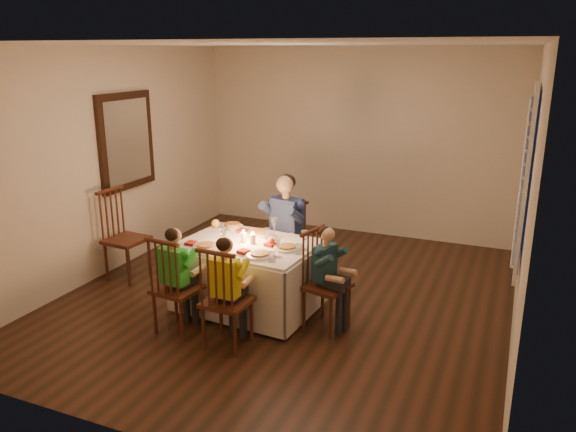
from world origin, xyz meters
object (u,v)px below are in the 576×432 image
at_px(chair_end, 326,327).
at_px(child_yellow, 228,345).
at_px(child_green, 180,330).
at_px(serving_bowl, 232,227).
at_px(chair_near_left, 180,330).
at_px(adult, 285,282).
at_px(chair_extra, 130,278).
at_px(chair_near_right, 228,345).
at_px(chair_adult, 285,282).
at_px(child_teal, 326,327).
at_px(dining_table, 248,262).

bearing_deg(chair_end, child_yellow, 148.01).
distance_m(child_green, serving_bowl, 1.27).
bearing_deg(serving_bowl, chair_near_left, -91.53).
bearing_deg(adult, chair_extra, -148.20).
bearing_deg(chair_near_right, child_yellow, 1.24).
xyz_separation_m(chair_end, child_yellow, (-0.70, -0.67, 0.00)).
bearing_deg(chair_adult, child_yellow, -73.47).
height_order(chair_near_left, child_teal, child_teal).
distance_m(chair_extra, child_teal, 2.52).
distance_m(adult, child_teal, 1.14).
xyz_separation_m(dining_table, chair_adult, (0.09, 0.74, -0.50)).
xyz_separation_m(dining_table, serving_bowl, (-0.35, 0.33, 0.23)).
xyz_separation_m(child_yellow, child_teal, (0.70, 0.67, 0.00)).
distance_m(child_yellow, child_teal, 0.96).
xyz_separation_m(dining_table, child_teal, (0.87, -0.10, -0.50)).
xyz_separation_m(chair_end, child_green, (-1.25, -0.61, 0.00)).
distance_m(dining_table, child_yellow, 0.93).
xyz_separation_m(chair_end, child_teal, (0.00, 0.00, 0.00)).
xyz_separation_m(chair_near_left, chair_extra, (-1.26, 0.86, 0.00)).
relative_size(dining_table, chair_adult, 1.49).
height_order(chair_near_left, serving_bowl, serving_bowl).
distance_m(chair_near_left, child_green, 0.00).
height_order(child_yellow, serving_bowl, serving_bowl).
height_order(dining_table, chair_end, dining_table).
bearing_deg(chair_end, serving_bowl, 84.94).
xyz_separation_m(chair_adult, chair_near_right, (0.09, -1.50, 0.00)).
relative_size(chair_adult, serving_bowl, 4.71).
distance_m(dining_table, child_teal, 1.01).
bearing_deg(dining_table, serving_bowl, 141.18).
bearing_deg(child_green, chair_extra, -28.33).
bearing_deg(chair_near_left, child_green, -0.00).
relative_size(dining_table, chair_extra, 1.35).
relative_size(chair_end, adult, 0.76).
relative_size(dining_table, child_teal, 1.41).
xyz_separation_m(dining_table, adult, (0.09, 0.74, -0.50)).
relative_size(child_green, serving_bowl, 5.03).
distance_m(chair_near_left, child_teal, 1.39).
bearing_deg(chair_extra, child_teal, -91.22).
distance_m(dining_table, child_green, 0.94).
distance_m(chair_near_right, chair_end, 0.96).
bearing_deg(child_green, chair_near_right, -179.92).
xyz_separation_m(child_yellow, serving_bowl, (-0.53, 1.10, 0.73)).
relative_size(chair_extra, child_green, 1.03).
relative_size(dining_table, chair_near_left, 1.49).
bearing_deg(chair_adult, serving_bowl, -124.03).
distance_m(chair_near_right, child_yellow, 0.00).
height_order(chair_adult, chair_near_left, same).
distance_m(chair_extra, serving_bowl, 1.49).
bearing_deg(chair_near_right, child_teal, -134.94).
bearing_deg(child_yellow, child_green, -4.74).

